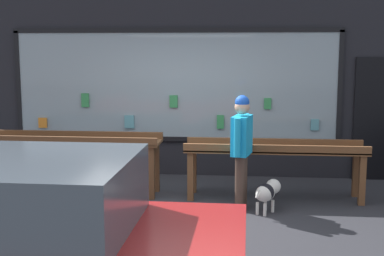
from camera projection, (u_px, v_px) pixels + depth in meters
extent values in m
plane|color=#2D2D33|center=(164.00, 214.00, 7.32)|extent=(40.00, 40.00, 0.00)
cube|color=black|center=(184.00, 75.00, 9.42)|extent=(8.93, 0.20, 3.57)
cube|color=#8C9EA8|center=(175.00, 85.00, 9.33)|extent=(5.66, 0.03, 1.90)
cube|color=black|center=(174.00, 30.00, 9.19)|extent=(5.74, 0.06, 0.08)
cube|color=black|center=(175.00, 139.00, 9.47)|extent=(5.74, 0.06, 0.08)
cube|color=black|center=(19.00, 84.00, 9.60)|extent=(0.08, 0.06, 1.90)
cube|color=black|center=(340.00, 86.00, 9.06)|extent=(0.08, 0.06, 1.90)
cube|color=orange|center=(43.00, 123.00, 9.63)|extent=(0.15, 0.03, 0.18)
cube|color=#338C4C|center=(85.00, 100.00, 9.49)|extent=(0.14, 0.03, 0.24)
cube|color=#5999A5|center=(129.00, 122.00, 9.47)|extent=(0.17, 0.03, 0.23)
cube|color=#338C4C|center=(174.00, 101.00, 9.34)|extent=(0.14, 0.03, 0.21)
cube|color=#338C4C|center=(220.00, 122.00, 9.31)|extent=(0.12, 0.03, 0.24)
cube|color=#338C4C|center=(268.00, 104.00, 9.18)|extent=(0.12, 0.03, 0.19)
cube|color=#5999A5|center=(315.00, 125.00, 9.16)|extent=(0.14, 0.03, 0.19)
cube|color=black|center=(381.00, 119.00, 9.07)|extent=(0.90, 0.04, 2.10)
cube|color=brown|center=(151.00, 173.00, 7.97)|extent=(0.09, 0.09, 0.80)
cube|color=brown|center=(5.00, 163.00, 8.66)|extent=(0.09, 0.09, 0.80)
cube|color=brown|center=(156.00, 167.00, 8.42)|extent=(0.09, 0.09, 0.80)
cube|color=brown|center=(74.00, 141.00, 8.25)|extent=(2.68, 0.61, 0.04)
cube|color=brown|center=(68.00, 141.00, 7.98)|extent=(2.68, 0.06, 0.12)
cube|color=brown|center=(80.00, 135.00, 8.52)|extent=(2.68, 0.06, 0.12)
cube|color=yellow|center=(18.00, 140.00, 8.17)|extent=(0.16, 0.23, 0.02)
cube|color=silver|center=(41.00, 141.00, 8.17)|extent=(0.19, 0.22, 0.02)
cube|color=#2659B2|center=(62.00, 141.00, 8.11)|extent=(0.16, 0.21, 0.03)
cube|color=silver|center=(83.00, 139.00, 8.27)|extent=(0.18, 0.25, 0.03)
cube|color=red|center=(102.00, 142.00, 8.04)|extent=(0.19, 0.25, 0.03)
cube|color=yellow|center=(129.00, 142.00, 8.03)|extent=(0.18, 0.22, 0.02)
cube|color=silver|center=(148.00, 141.00, 8.13)|extent=(0.19, 0.22, 0.03)
cube|color=brown|center=(191.00, 176.00, 7.92)|extent=(0.09, 0.09, 0.73)
cube|color=brown|center=(362.00, 180.00, 7.68)|extent=(0.09, 0.09, 0.73)
cube|color=brown|center=(194.00, 169.00, 8.37)|extent=(0.09, 0.09, 0.73)
cube|color=brown|center=(356.00, 173.00, 8.13)|extent=(0.09, 0.09, 0.73)
cube|color=brown|center=(275.00, 150.00, 7.97)|extent=(2.68, 0.62, 0.04)
cube|color=brown|center=(276.00, 149.00, 7.69)|extent=(2.68, 0.06, 0.12)
cube|color=brown|center=(274.00, 142.00, 8.23)|extent=(2.68, 0.06, 0.12)
cube|color=#5999A5|center=(195.00, 147.00, 8.01)|extent=(0.16, 0.20, 0.03)
cube|color=black|center=(216.00, 148.00, 7.95)|extent=(0.19, 0.24, 0.02)
cube|color=yellow|center=(236.00, 149.00, 7.86)|extent=(0.14, 0.21, 0.03)
cube|color=#5999A5|center=(256.00, 149.00, 7.84)|extent=(0.19, 0.23, 0.03)
cube|color=#994CA5|center=(274.00, 147.00, 7.96)|extent=(0.19, 0.23, 0.03)
cube|color=silver|center=(294.00, 147.00, 8.00)|extent=(0.17, 0.24, 0.02)
cube|color=#5999A5|center=(316.00, 148.00, 7.89)|extent=(0.15, 0.22, 0.03)
cube|color=#2659B2|center=(336.00, 149.00, 7.86)|extent=(0.18, 0.22, 0.03)
cube|color=orange|center=(356.00, 148.00, 7.94)|extent=(0.18, 0.22, 0.02)
cylinder|color=#4C382D|center=(240.00, 183.00, 7.45)|extent=(0.14, 0.14, 0.77)
cylinder|color=#4C382D|center=(242.00, 180.00, 7.59)|extent=(0.14, 0.14, 0.77)
cube|color=#19A5E0|center=(242.00, 135.00, 7.42)|extent=(0.31, 0.47, 0.55)
cylinder|color=#19A5E0|center=(237.00, 138.00, 7.16)|extent=(0.09, 0.09, 0.52)
cylinder|color=#19A5E0|center=(246.00, 131.00, 7.68)|extent=(0.09, 0.09, 0.52)
sphere|color=tan|center=(242.00, 107.00, 7.36)|extent=(0.21, 0.21, 0.21)
sphere|color=blue|center=(242.00, 102.00, 7.35)|extent=(0.20, 0.20, 0.20)
ellipsoid|color=white|center=(265.00, 193.00, 7.30)|extent=(0.39, 0.43, 0.23)
ellipsoid|color=black|center=(265.00, 192.00, 7.30)|extent=(0.32, 0.31, 0.24)
sphere|color=white|center=(273.00, 186.00, 7.47)|extent=(0.21, 0.21, 0.21)
cylinder|color=white|center=(258.00, 194.00, 7.13)|extent=(0.07, 0.10, 0.12)
cylinder|color=white|center=(273.00, 206.00, 7.38)|extent=(0.04, 0.04, 0.17)
cylinder|color=white|center=(265.00, 205.00, 7.45)|extent=(0.04, 0.04, 0.17)
cylinder|color=white|center=(265.00, 210.00, 7.21)|extent=(0.04, 0.04, 0.17)
cylinder|color=white|center=(257.00, 208.00, 7.28)|extent=(0.04, 0.04, 0.17)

